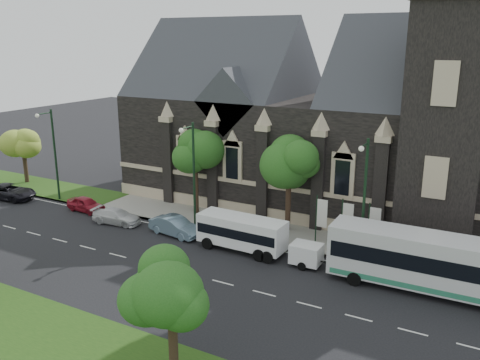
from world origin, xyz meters
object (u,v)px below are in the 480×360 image
Objects in this scene: tree_walk_left at (198,152)px; banner_flag_right at (372,225)px; tree_walk_right at (293,163)px; banner_flag_center at (345,220)px; car_far_white at (117,216)px; car_far_black at (10,192)px; car_far_red at (86,204)px; sedan at (175,226)px; tree_park_east at (177,290)px; banner_flag_left at (320,216)px; tree_walk_far at (25,142)px; shuttle_bus at (242,231)px; street_lamp_far at (53,150)px; tour_coach at (433,263)px; street_lamp_near at (364,195)px; box_trailer at (306,254)px; street_lamp_mid at (192,170)px.

tree_walk_left reaches higher than banner_flag_right.
tree_walk_right is 1.95× the size of banner_flag_center.
car_far_white is 14.08m from car_far_black.
car_far_red is (-9.51, -4.50, -5.06)m from tree_walk_left.
banner_flag_right is at bearing -91.53° from car_far_black.
tree_park_east is at bearing -135.88° from sedan.
car_far_white is at bearing -167.12° from banner_flag_left.
banner_flag_center is at bearing -1.86° from tree_walk_far.
tree_walk_right is 6.36m from banner_flag_center.
tree_walk_far is 0.92× the size of shuttle_bus.
car_far_black is at bearing -164.20° from tree_walk_left.
tree_park_east is at bearing -102.65° from banner_flag_right.
banner_flag_center and banner_flag_right have the same top height.
tour_coach is (35.07, -1.94, -3.09)m from street_lamp_far.
street_lamp_near is at bearing -91.90° from car_far_white.
car_far_white is (4.66, -1.07, -0.04)m from car_far_red.
tree_park_east is at bearing -93.22° from box_trailer.
tree_park_east is 18.91m from banner_flag_right.
street_lamp_far is 28.48m from banner_flag_center.
tree_walk_left is 0.85× the size of street_lamp_far.
street_lamp_near is at bearing -28.06° from tree_walk_right.
street_lamp_far is (-23.21, -3.62, -0.71)m from tree_walk_right.
box_trailer is 22.16m from car_far_red.
street_lamp_mid reaches higher than banner_flag_right.
shuttle_bus is at bearing -150.64° from banner_flag_center.
street_lamp_near is at bearing -4.66° from tree_walk_far.
sedan is 0.86× the size of car_far_black.
street_lamp_mid is 12.73m from banner_flag_center.
banner_flag_right is (2.00, 0.00, 0.00)m from banner_flag_center.
street_lamp_mid is (-7.21, -3.62, -0.71)m from tree_walk_right.
tree_walk_left is 16.22m from street_lamp_near.
banner_flag_left is (12.08, -1.70, -3.35)m from tree_walk_left.
tree_walk_right is 31.06m from tree_walk_far.
street_lamp_near is 2.25× the size of banner_flag_right.
tree_walk_left reaches higher than sedan.
street_lamp_far is at bearing -171.14° from tree_walk_right.
banner_flag_left reaches higher than car_far_red.
street_lamp_mid is at bearing 162.94° from shuttle_bus.
car_far_black is (-26.31, 0.12, -0.78)m from shuttle_bus.
banner_flag_left is 1.31× the size of box_trailer.
tour_coach is (8.78, -3.84, -0.36)m from banner_flag_left.
tree_park_east is 0.49× the size of tour_coach.
banner_flag_center is at bearing 83.43° from tree_park_east.
tree_walk_left is at bearing 171.98° from banner_flag_left.
street_lamp_near is 1.32× the size of shuttle_bus.
sedan reaches higher than car_far_white.
tour_coach is at bearing -97.27° from car_far_white.
street_lamp_mid is at bearing 180.00° from street_lamp_near.
shuttle_bus is at bearing -4.94° from street_lamp_far.
car_far_red is at bearing 176.23° from box_trailer.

